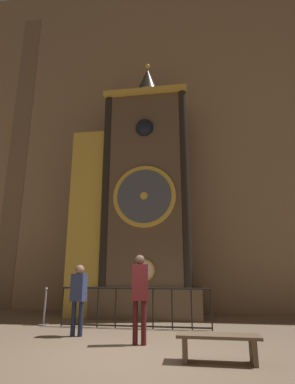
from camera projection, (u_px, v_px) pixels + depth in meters
ground_plane at (135, 355)px, 5.44m from camera, size 28.00×28.00×0.00m
cathedral_back_wall at (161, 122)px, 13.05m from camera, size 24.00×0.32×15.56m
clock_tower at (136, 200)px, 10.86m from camera, size 4.53×1.79×9.67m
railing_fence at (134, 305)px, 8.04m from camera, size 4.11×0.05×1.04m
visitor_near at (78, 292)px, 7.21m from camera, size 0.38×0.28×1.62m
visitor_far at (140, 289)px, 6.43m from camera, size 0.38×0.30×1.82m
stanchion_post at (44, 313)px, 8.45m from camera, size 0.28×0.28×1.02m
visitor_bench at (218, 342)px, 5.03m from camera, size 1.40×0.40×0.44m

